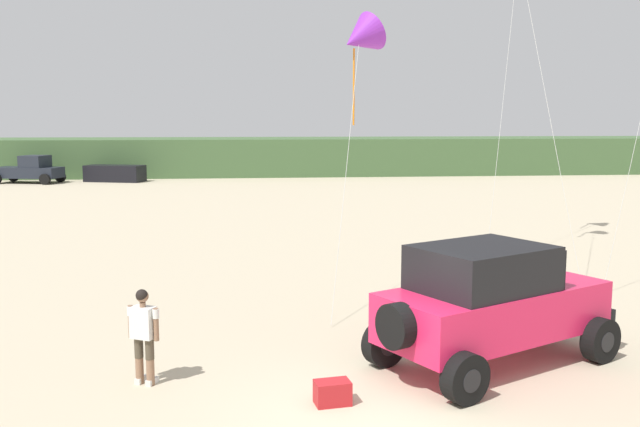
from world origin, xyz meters
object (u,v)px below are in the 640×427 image
object	(u,v)px
person_watching	(144,331)
distant_pickup	(30,170)
jeep	(492,301)
distant_sedan	(115,173)
kite_orange_streamer	(359,38)
cooler_box	(332,393)

from	to	relation	value
person_watching	distant_pickup	size ratio (longest dim) A/B	0.34
jeep	distant_sedan	distance (m)	42.39
distant_sedan	kite_orange_streamer	distance (m)	35.41
jeep	person_watching	size ratio (longest dim) A/B	3.00
distant_pickup	kite_orange_streamer	distance (m)	37.34
jeep	cooler_box	distance (m)	3.60
jeep	distant_pickup	xyz separation A→B (m)	(-19.85, 39.40, -0.26)
jeep	kite_orange_streamer	bearing A→B (deg)	99.54
cooler_box	distant_sedan	world-z (taller)	distant_sedan
distant_pickup	kite_orange_streamer	size ratio (longest dim) A/B	0.65
person_watching	distant_sedan	xyz separation A→B (m)	(-7.84, 40.30, -0.34)
cooler_box	kite_orange_streamer	xyz separation A→B (m)	(1.85, 9.04, 6.56)
jeep	kite_orange_streamer	xyz separation A→B (m)	(-1.27, 7.55, 5.55)
distant_pickup	kite_orange_streamer	bearing A→B (deg)	-59.74
cooler_box	distant_sedan	bearing A→B (deg)	96.15
cooler_box	distant_pickup	world-z (taller)	distant_pickup
jeep	distant_sedan	world-z (taller)	jeep
distant_pickup	cooler_box	bearing A→B (deg)	-67.75
person_watching	kite_orange_streamer	distance (m)	10.95
cooler_box	kite_orange_streamer	size ratio (longest dim) A/B	0.07
cooler_box	distant_pickup	distance (m)	44.19
distant_sedan	kite_orange_streamer	xyz separation A→B (m)	(12.79, -32.44, 6.15)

